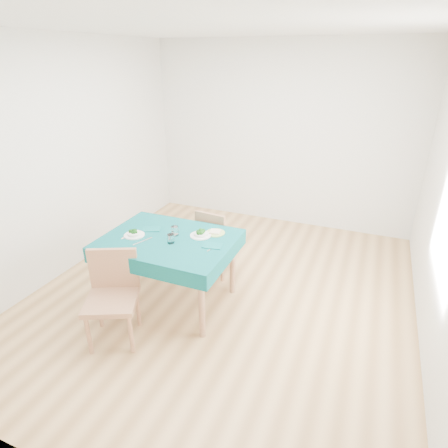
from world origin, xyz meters
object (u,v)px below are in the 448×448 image
at_px(bowl_far, 201,233).
at_px(bowl_near, 134,233).
at_px(chair_far, 217,238).
at_px(chair_near, 110,288).
at_px(table, 171,270).
at_px(side_plate, 215,233).

bearing_deg(bowl_far, bowl_near, -158.20).
distance_m(chair_far, bowl_near, 1.05).
distance_m(chair_near, bowl_near, 0.71).
bearing_deg(chair_far, chair_near, 80.05).
distance_m(table, bowl_far, 0.53).
distance_m(table, chair_far, 0.77).
distance_m(chair_near, chair_far, 1.52).
distance_m(chair_far, side_plate, 0.55).
bearing_deg(bowl_far, side_plate, 45.66).
bearing_deg(bowl_far, chair_near, -117.25).
xyz_separation_m(table, bowl_far, (0.28, 0.17, 0.41)).
height_order(chair_near, chair_far, chair_near).
height_order(chair_near, bowl_near, chair_near).
bearing_deg(chair_far, bowl_near, 60.10).
xyz_separation_m(chair_far, side_plate, (0.17, -0.44, 0.29)).
bearing_deg(chair_near, table, 50.73).
xyz_separation_m(chair_near, side_plate, (0.58, 1.02, 0.20)).
relative_size(chair_near, chair_far, 1.20).
relative_size(table, chair_far, 1.41).
distance_m(chair_far, bowl_far, 0.64).
height_order(table, bowl_near, bowl_near).
relative_size(table, chair_near, 1.17).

